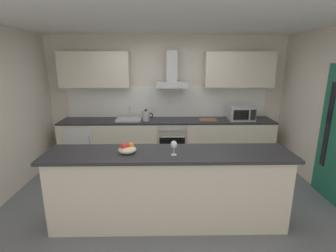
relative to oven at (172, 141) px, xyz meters
The scene contains 16 objects.
ground 1.61m from the oven, 93.49° to the right, with size 5.97×4.77×0.02m, color slate.
ceiling 2.65m from the oven, 93.49° to the right, with size 5.97×4.77×0.02m, color white.
wall_back 0.94m from the oven, 103.04° to the left, with size 5.97×0.12×2.60m, color silver.
backsplash_tile 0.84m from the oven, 105.72° to the left, with size 4.22×0.02×0.66m, color white.
counter_back 0.10m from the oven, 164.38° to the left, with size 4.37×0.60×0.90m.
counter_island 2.11m from the oven, 92.94° to the right, with size 3.04×0.64×1.00m.
upper_cabinets 1.46m from the oven, 118.09° to the left, with size 4.31×0.32×0.70m.
oven is the anchor object (origin of this frame).
refrigerator 1.85m from the oven, behind, with size 0.58×0.60×0.85m.
microwave 1.54m from the oven, ahead, with size 0.50×0.38×0.30m.
sink 1.00m from the oven, behind, with size 0.50×0.40×0.26m.
kettle 0.76m from the oven, behind, with size 0.29×0.15×0.24m.
range_hood 1.33m from the oven, 90.00° to the left, with size 0.62×0.45×0.72m.
wine_glass 2.30m from the oven, 91.29° to the right, with size 0.08×0.08×0.18m.
fruit_bowl 2.28m from the oven, 106.25° to the right, with size 0.22×0.22×0.13m.
chopping_board 0.86m from the oven, ahead, with size 0.34×0.22×0.02m, color #9E7247.
Camera 1 is at (-0.08, -3.46, 2.09)m, focal length 26.76 mm.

